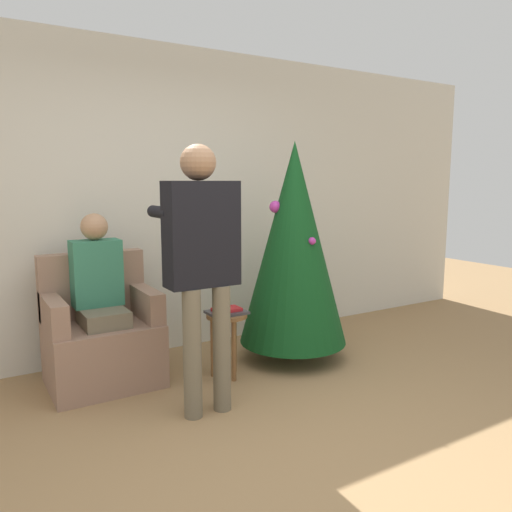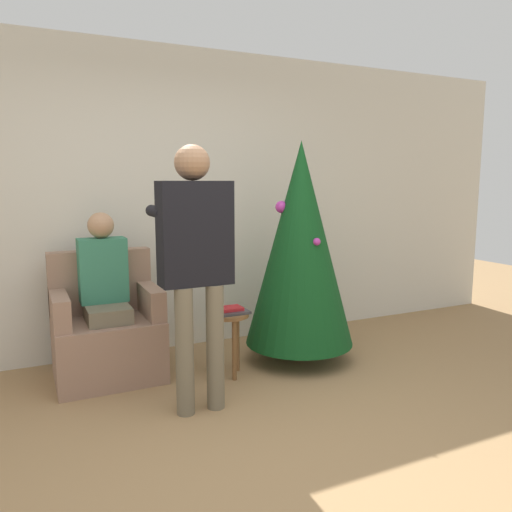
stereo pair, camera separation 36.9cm
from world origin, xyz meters
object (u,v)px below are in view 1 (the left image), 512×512
object	(u,v)px
person_seated	(100,291)
side_stool	(227,327)
person_standing	(202,253)
armchair	(101,337)
christmas_tree	(294,244)

from	to	relation	value
person_seated	side_stool	world-z (taller)	person_seated
person_standing	side_stool	distance (m)	0.90
side_stool	person_seated	bearing A→B (deg)	157.13
person_standing	side_stool	world-z (taller)	person_standing
person_seated	armchair	bearing A→B (deg)	90.00
person_standing	side_stool	size ratio (longest dim) A/B	3.46
christmas_tree	armchair	bearing A→B (deg)	168.10
person_seated	side_stool	size ratio (longest dim) A/B	2.54
person_standing	side_stool	xyz separation A→B (m)	(0.41, 0.44, -0.67)
christmas_tree	person_standing	size ratio (longest dim) A/B	1.05
armchair	person_seated	bearing A→B (deg)	-90.00
person_seated	side_stool	bearing A→B (deg)	-22.87
armchair	person_seated	size ratio (longest dim) A/B	0.76
person_standing	side_stool	bearing A→B (deg)	47.24
christmas_tree	side_stool	xyz separation A→B (m)	(-0.68, -0.07, -0.61)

